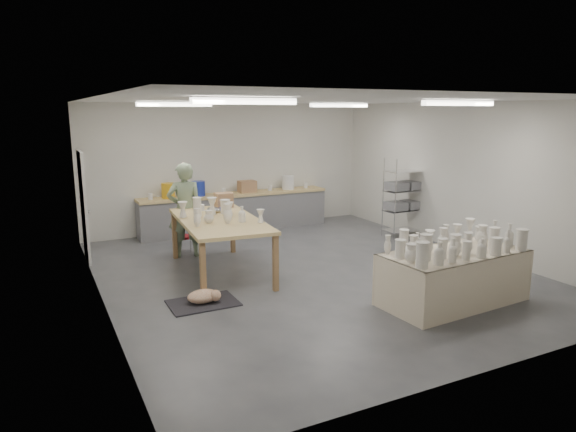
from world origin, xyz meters
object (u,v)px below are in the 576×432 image
work_table (219,219)px  potter (185,210)px  drying_table (453,274)px  red_stool (183,238)px

work_table → potter: size_ratio=1.46×
drying_table → work_table: work_table is taller
drying_table → potter: (-2.87, 4.23, 0.48)m
red_stool → potter: bearing=-90.0°
red_stool → drying_table: bearing=-57.5°
drying_table → potter: size_ratio=1.23×
drying_table → red_stool: bearing=118.8°
work_table → red_stool: (-0.27, 1.48, -0.65)m
potter → red_stool: potter is taller
work_table → red_stool: work_table is taller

